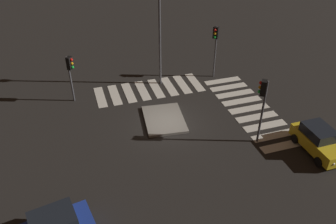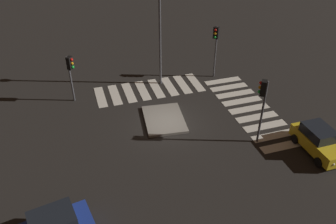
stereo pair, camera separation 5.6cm
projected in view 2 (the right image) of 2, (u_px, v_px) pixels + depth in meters
name	position (u px, v px, depth m)	size (l,w,h in m)	color
ground_plane	(168.00, 124.00, 24.05)	(80.00, 80.00, 0.00)	black
traffic_island	(164.00, 119.00, 24.37)	(3.96, 3.15, 0.18)	gray
car_yellow	(319.00, 141.00, 21.16)	(3.85, 1.82, 1.67)	gold
traffic_light_east	(216.00, 40.00, 28.01)	(0.54, 0.53, 4.53)	#47474C
traffic_light_north	(70.00, 68.00, 25.04)	(0.54, 0.53, 3.73)	#47474C
traffic_light_south	(263.00, 97.00, 20.55)	(0.54, 0.53, 4.49)	#47474C
street_lamp	(160.00, 21.00, 25.97)	(0.56, 0.56, 7.94)	#47474C
crosswalk_near	(249.00, 109.00, 25.65)	(9.90, 3.20, 0.02)	silver
crosswalk_side	(150.00, 89.00, 28.08)	(3.20, 8.75, 0.02)	silver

